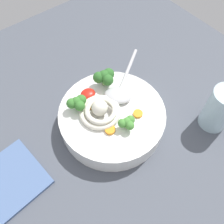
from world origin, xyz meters
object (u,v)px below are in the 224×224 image
noodle_pile (100,111)px  folded_napkin (8,181)px  drinking_glass (220,109)px  soup_spoon (120,91)px  soup_bowl (112,118)px

noodle_pile → folded_napkin: (-22.59, 0.99, -5.77)cm
drinking_glass → folded_napkin: bearing=159.6°
drinking_glass → folded_napkin: size_ratio=0.81×
soup_spoon → drinking_glass: 21.96cm
soup_bowl → folded_napkin: bearing=175.0°
soup_bowl → noodle_pile: (-2.18, 1.17, 3.62)cm
soup_bowl → drinking_glass: (18.52, -13.94, 2.82)cm
soup_bowl → drinking_glass: drinking_glass is taller
noodle_pile → soup_spoon: (6.74, 1.84, -0.43)cm
drinking_glass → folded_napkin: drinking_glass is taller
soup_spoon → soup_bowl: bearing=180.0°
noodle_pile → drinking_glass: (20.70, -15.10, -0.79)cm
soup_spoon → noodle_pile: bearing=161.8°
soup_bowl → soup_spoon: soup_spoon is taller
noodle_pile → soup_spoon: size_ratio=0.60×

